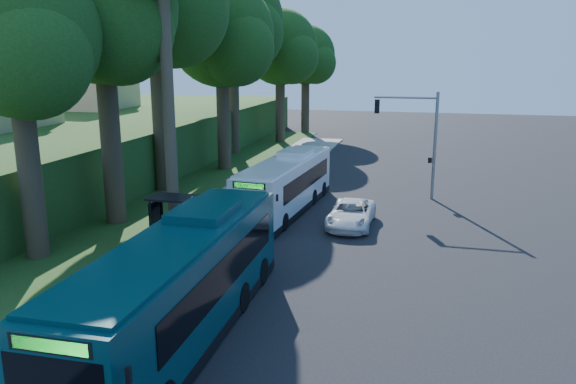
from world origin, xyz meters
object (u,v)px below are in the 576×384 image
(teal_bus, at_px, (183,282))
(pickup, at_px, (351,214))
(bus_shelter, at_px, (179,211))
(white_bus, at_px, (286,184))

(teal_bus, distance_m, pickup, 14.48)
(bus_shelter, xyz_separation_m, white_bus, (3.46, 7.68, -0.11))
(teal_bus, relative_size, pickup, 2.65)
(white_bus, bearing_deg, pickup, -22.89)
(bus_shelter, height_order, white_bus, white_bus)
(bus_shelter, relative_size, teal_bus, 0.24)
(bus_shelter, bearing_deg, pickup, 35.47)
(bus_shelter, relative_size, pickup, 0.64)
(white_bus, distance_m, teal_bus, 16.14)
(teal_bus, height_order, pickup, teal_bus)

